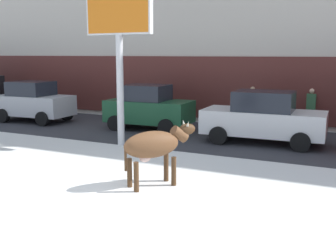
# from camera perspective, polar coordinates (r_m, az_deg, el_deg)

# --- Properties ---
(ground_plane) EXTENTS (120.00, 120.00, 0.00)m
(ground_plane) POSITION_cam_1_polar(r_m,az_deg,el_deg) (9.38, -11.66, -9.59)
(ground_plane) COLOR white
(road_strip) EXTENTS (60.00, 5.60, 0.01)m
(road_strip) POSITION_cam_1_polar(r_m,az_deg,el_deg) (15.84, 4.92, -1.31)
(road_strip) COLOR #333338
(road_strip) RESTS_ON ground
(cow_brown) EXTENTS (1.46, 1.77, 1.54)m
(cow_brown) POSITION_cam_1_polar(r_m,az_deg,el_deg) (9.63, -1.93, -2.72)
(cow_brown) COLOR brown
(cow_brown) RESTS_ON ground
(billboard) EXTENTS (2.53, 0.34, 5.56)m
(billboard) POSITION_cam_1_polar(r_m,az_deg,el_deg) (13.99, -6.94, 14.89)
(billboard) COLOR silver
(billboard) RESTS_ON ground
(car_silver_hatchback) EXTENTS (3.56, 2.02, 1.86)m
(car_silver_hatchback) POSITION_cam_1_polar(r_m,az_deg,el_deg) (19.90, -18.24, 3.25)
(car_silver_hatchback) COLOR #B7BABF
(car_silver_hatchback) RESTS_ON ground
(car_darkgreen_hatchback) EXTENTS (3.56, 2.02, 1.86)m
(car_darkgreen_hatchback) POSITION_cam_1_polar(r_m,az_deg,el_deg) (16.92, -2.75, 2.62)
(car_darkgreen_hatchback) COLOR #194C2D
(car_darkgreen_hatchback) RESTS_ON ground
(car_white_sedan) EXTENTS (4.26, 2.09, 1.84)m
(car_white_sedan) POSITION_cam_1_polar(r_m,az_deg,el_deg) (14.70, 13.19, 1.15)
(car_white_sedan) COLOR white
(car_white_sedan) RESTS_ON ground
(pedestrian_near_billboard) EXTENTS (0.36, 0.24, 1.73)m
(pedestrian_near_billboard) POSITION_cam_1_polar(r_m,az_deg,el_deg) (17.65, 19.35, 2.22)
(pedestrian_near_billboard) COLOR #282833
(pedestrian_near_billboard) RESTS_ON ground
(pedestrian_by_cars) EXTENTS (0.36, 0.24, 1.73)m
(pedestrian_by_cars) POSITION_cam_1_polar(r_m,az_deg,el_deg) (18.06, 11.68, 2.74)
(pedestrian_by_cars) COLOR #282833
(pedestrian_by_cars) RESTS_ON ground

